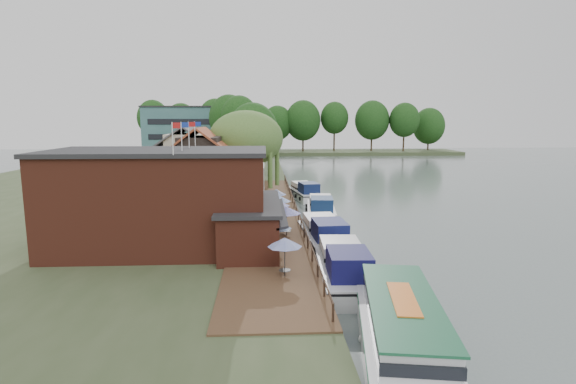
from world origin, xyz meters
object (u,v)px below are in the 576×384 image
object	(u,v)px
cottage_b	(189,160)
tour_boat	(404,334)
umbrella_6	(276,201)
umbrella_1	(276,237)
willow	(246,156)
umbrella_2	(272,230)
cottage_a	(202,169)
swan	(363,338)
cottage_c	(226,155)
umbrella_4	(277,213)
cruiser_0	(344,262)
pub	(188,199)
cruiser_2	(321,206)
cruiser_3	(305,190)
cruiser_1	(324,231)
umbrella_0	(285,257)
umbrella_3	(287,221)
umbrella_5	(279,208)
hotel_block	(204,134)

from	to	relation	value
cottage_b	tour_boat	world-z (taller)	cottage_b
umbrella_6	tour_boat	distance (m)	27.27
umbrella_1	tour_boat	world-z (taller)	umbrella_1
willow	umbrella_2	bearing A→B (deg)	-82.60
cottage_a	umbrella_1	xyz separation A→B (m)	(7.36, -17.27, -2.96)
umbrella_1	swan	bearing A→B (deg)	-70.48
umbrella_6	swan	bearing A→B (deg)	-82.23
cottage_c	umbrella_2	world-z (taller)	cottage_c
cottage_a	umbrella_4	xyz separation A→B (m)	(7.63, -9.00, -2.96)
umbrella_1	cruiser_0	bearing A→B (deg)	-33.57
cottage_c	umbrella_4	size ratio (longest dim) A/B	3.58
pub	cruiser_2	xyz separation A→B (m)	(11.63, 14.51, -3.43)
cottage_c	cruiser_3	distance (m)	14.16
cottage_c	cruiser_0	bearing A→B (deg)	-74.81
umbrella_6	cruiser_1	bearing A→B (deg)	-67.08
umbrella_1	swan	distance (m)	11.52
umbrella_0	umbrella_3	bearing A→B (deg)	86.48
cottage_b	umbrella_2	world-z (taller)	cottage_b
pub	cruiser_2	bearing A→B (deg)	51.29
cruiser_3	cottage_c	bearing A→B (deg)	133.38
cottage_b	cruiser_3	world-z (taller)	cottage_b
cottage_c	cruiser_0	distance (m)	40.69
pub	willow	size ratio (longest dim) A/B	1.92
umbrella_2	umbrella_5	distance (m)	8.34
willow	umbrella_4	xyz separation A→B (m)	(3.13, -14.00, -3.93)
umbrella_1	umbrella_5	xyz separation A→B (m)	(0.56, 10.41, 0.00)
umbrella_5	cruiser_3	bearing A→B (deg)	77.30
umbrella_4	cruiser_1	size ratio (longest dim) A/B	0.22
willow	cruiser_3	size ratio (longest dim) A/B	1.06
umbrella_4	swan	world-z (taller)	umbrella_4
umbrella_1	pub	bearing A→B (deg)	160.37
umbrella_3	umbrella_6	world-z (taller)	same
cruiser_0	cruiser_3	size ratio (longest dim) A/B	1.11
umbrella_2	umbrella_4	bearing A→B (deg)	85.32
cottage_c	umbrella_6	size ratio (longest dim) A/B	3.58
umbrella_5	umbrella_3	bearing A→B (deg)	-85.62
cruiser_1	umbrella_2	bearing A→B (deg)	-146.53
cottage_b	cruiser_0	xyz separation A→B (m)	(14.61, -30.09, -3.91)
cottage_b	cruiser_3	bearing A→B (deg)	3.83
umbrella_5	tour_boat	size ratio (longest dim) A/B	0.19
umbrella_5	tour_boat	world-z (taller)	umbrella_5
cottage_a	cottage_c	bearing A→B (deg)	86.99
cruiser_0	umbrella_6	bearing A→B (deg)	104.96
cruiser_0	umbrella_5	bearing A→B (deg)	107.75
hotel_block	umbrella_4	xyz separation A→B (m)	(14.63, -65.00, -4.86)
cruiser_0	cruiser_1	size ratio (longest dim) A/B	1.01
cottage_a	tour_boat	bearing A→B (deg)	-67.49
cottage_a	cruiser_1	distance (m)	16.95
cruiser_3	cottage_a	bearing A→B (deg)	-147.83
tour_boat	umbrella_6	bearing A→B (deg)	108.92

